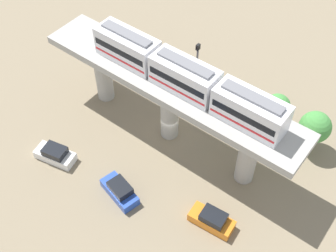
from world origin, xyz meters
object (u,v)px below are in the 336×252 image
object	(u,v)px
train	(185,76)
tree_mid_lot	(277,107)
parked_car_blue	(120,191)
parked_car_white	(55,154)
tree_near_viaduct	(315,127)
parked_car_orange	(212,220)
signal_post	(196,81)

from	to	relation	value
train	tree_mid_lot	xyz separation A→B (m)	(-7.49, 6.76, -6.01)
parked_car_blue	parked_car_white	distance (m)	8.26
train	tree_mid_lot	world-z (taller)	train
tree_near_viaduct	parked_car_blue	bearing A→B (deg)	-35.41
parked_car_orange	tree_mid_lot	bearing A→B (deg)	179.97
train	tree_near_viaduct	xyz separation A→B (m)	(-7.48, 11.10, -6.15)
parked_car_orange	train	bearing A→B (deg)	-133.52
parked_car_blue	tree_near_viaduct	bearing A→B (deg)	157.99
parked_car_white	tree_mid_lot	xyz separation A→B (m)	(-17.45, 15.72, 2.67)
parked_car_orange	parked_car_blue	bearing A→B (deg)	-77.49
train	signal_post	size ratio (longest dim) A/B	1.96
tree_mid_lot	signal_post	bearing A→B (deg)	-61.98
parked_car_orange	tree_near_viaduct	bearing A→B (deg)	162.16
tree_near_viaduct	signal_post	distance (m)	12.95
train	parked_car_blue	world-z (taller)	train
train	parked_car_orange	bearing A→B (deg)	51.93
tree_mid_lot	signal_post	xyz separation A→B (m)	(4.09, -7.69, 2.36)
parked_car_orange	tree_near_viaduct	size ratio (longest dim) A/B	0.88
parked_car_white	parked_car_blue	bearing A→B (deg)	82.58
parked_car_blue	parked_car_white	world-z (taller)	same
parked_car_white	signal_post	xyz separation A→B (m)	(-13.36, 8.03, 5.03)
parked_car_white	tree_mid_lot	distance (m)	23.64
signal_post	tree_mid_lot	bearing A→B (deg)	118.02
parked_car_blue	tree_near_viaduct	xyz separation A→B (m)	(-16.66, 11.84, 2.52)
parked_car_white	signal_post	size ratio (longest dim) A/B	0.43
train	parked_car_white	bearing A→B (deg)	-42.00
train	parked_car_orange	size ratio (longest dim) A/B	4.71
tree_near_viaduct	tree_mid_lot	xyz separation A→B (m)	(-0.01, -4.34, 0.14)
parked_car_blue	parked_car_orange	world-z (taller)	same
train	parked_car_blue	size ratio (longest dim) A/B	4.55
train	parked_car_orange	world-z (taller)	train
tree_near_viaduct	signal_post	xyz separation A→B (m)	(4.08, -12.03, 2.50)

